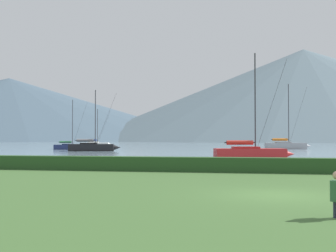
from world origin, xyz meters
The scene contains 10 objects.
ground_plane centered at (0.00, 0.00, 0.00)m, with size 1000.00×1000.00×0.00m, color #3D602D.
harbor_water centered at (0.00, 137.00, 0.00)m, with size 320.00×246.00×0.00m, color gray.
hedge_line centered at (0.00, 11.00, 0.46)m, with size 80.00×1.20×0.92m, color #284C23.
sailboat_slip_0 centered at (-38.03, 84.04, 0.63)m, with size 7.74×3.55×9.08m.
sailboat_slip_1 centered at (-34.15, 60.10, 0.55)m, with size 6.62×3.63×9.21m.
sailboat_slip_2 centered at (5.32, 70.69, 0.74)m, with size 8.87×3.85×12.50m.
sailboat_slip_3 centered at (-1.18, 27.61, 0.67)m, with size 8.11×3.84×10.57m.
sailboat_slip_4 centered at (-26.65, 51.47, 0.69)m, with size 8.48×4.26×9.95m.
distant_hill_central_peak centered at (39.19, 348.82, 36.47)m, with size 354.17×354.17×72.94m, color slate.
distant_hill_far_shoulder centered at (-206.51, 329.97, 26.77)m, with size 358.70×358.70×53.53m, color #425666.
Camera 1 is at (-0.97, -16.96, 2.13)m, focal length 47.38 mm.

